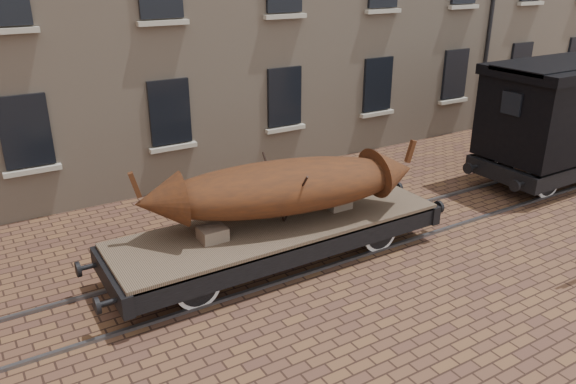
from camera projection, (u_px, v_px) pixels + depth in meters
ground at (359, 238)px, 12.77m from camera, size 90.00×90.00×0.00m
rail_track at (359, 237)px, 12.76m from camera, size 30.00×1.52×0.06m
flatcar_wagon at (279, 231)px, 11.47m from camera, size 7.75×2.10×1.17m
iron_boat at (284, 187)px, 11.18m from camera, size 5.89×2.60×1.44m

